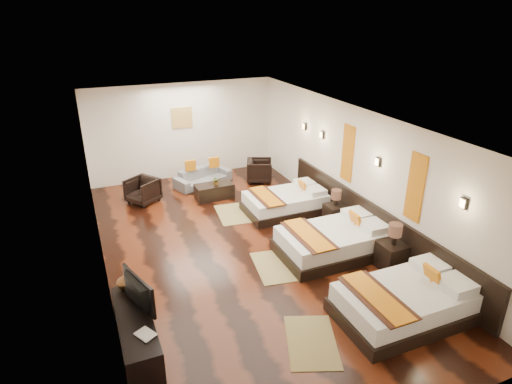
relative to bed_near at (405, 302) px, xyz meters
name	(u,v)px	position (x,y,z in m)	size (l,w,h in m)	color
floor	(241,248)	(-1.70, 3.11, -0.29)	(5.50, 9.50, 0.01)	black
ceiling	(239,120)	(-1.70, 3.11, 2.51)	(5.50, 9.50, 0.01)	white
back_wall	(183,131)	(-1.70, 7.86, 1.11)	(5.50, 0.01, 2.80)	silver
left_wall	(97,211)	(-4.45, 3.11, 1.11)	(0.01, 9.50, 2.80)	silver
right_wall	(355,170)	(1.05, 3.11, 1.11)	(0.01, 9.50, 2.80)	silver
headboard_panel	(371,223)	(1.01, 2.31, 0.16)	(0.08, 6.60, 0.90)	black
bed_near	(405,302)	(0.00, 0.00, 0.00)	(2.21, 1.39, 0.84)	black
bed_mid	(334,241)	(0.00, 2.18, 0.00)	(2.23, 1.40, 0.85)	black
bed_far	(286,202)	(0.00, 4.38, -0.03)	(2.00, 1.26, 0.76)	black
nightstand_a	(392,253)	(0.75, 1.27, 0.05)	(0.49, 0.49, 0.97)	black
nightstand_b	(335,212)	(0.75, 3.32, 0.02)	(0.44, 0.44, 0.88)	black
jute_mat_near	(311,342)	(-1.72, 0.06, -0.28)	(0.75, 1.20, 0.01)	olive
jute_mat_mid	(275,266)	(-1.34, 2.20, -0.28)	(0.75, 1.20, 0.01)	olive
jute_mat_far	(233,214)	(-1.28, 4.76, -0.28)	(0.75, 1.20, 0.01)	olive
tv_console	(136,333)	(-4.20, 0.99, -0.01)	(0.50, 1.80, 0.55)	black
tv	(133,293)	(-4.15, 1.23, 0.52)	(0.91, 0.12, 0.53)	black
book	(139,339)	(-4.20, 0.50, 0.28)	(0.21, 0.28, 0.03)	black
figurine	(126,280)	(-4.20, 1.78, 0.41)	(0.29, 0.29, 0.30)	brown
sofa	(203,177)	(-1.41, 6.93, -0.04)	(1.67, 0.65, 0.49)	slate
armchair_left	(143,191)	(-3.21, 6.36, 0.04)	(0.71, 0.73, 0.66)	black
armchair_right	(259,171)	(0.20, 6.55, 0.04)	(0.71, 0.73, 0.66)	black
coffee_table	(214,191)	(-1.41, 5.88, -0.09)	(1.00, 0.50, 0.40)	black
table_plant	(216,181)	(-1.36, 5.81, 0.23)	(0.22, 0.19, 0.24)	#2A5B1E
orange_panel_a	(416,187)	(1.03, 1.21, 1.41)	(0.04, 0.40, 1.30)	#D86014
orange_panel_b	(348,153)	(1.03, 3.41, 1.41)	(0.04, 0.40, 1.30)	#D86014
sconce_near	(464,203)	(1.01, 0.11, 1.56)	(0.07, 0.12, 0.18)	black
sconce_mid	(378,162)	(1.01, 2.31, 1.56)	(0.07, 0.12, 0.18)	black
sconce_far	(322,135)	(1.01, 4.51, 1.56)	(0.07, 0.12, 0.18)	black
sconce_lounge	(304,126)	(1.01, 5.41, 1.56)	(0.07, 0.12, 0.18)	black
gold_artwork	(182,118)	(-1.70, 7.84, 1.51)	(0.60, 0.04, 0.60)	#AD873F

